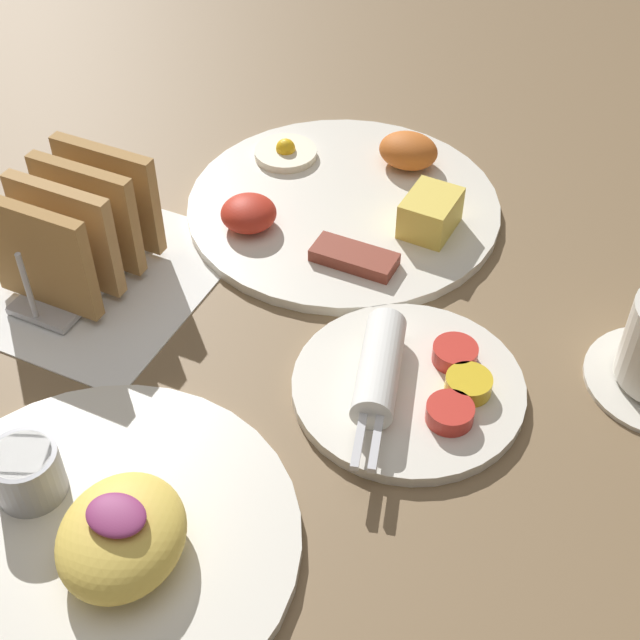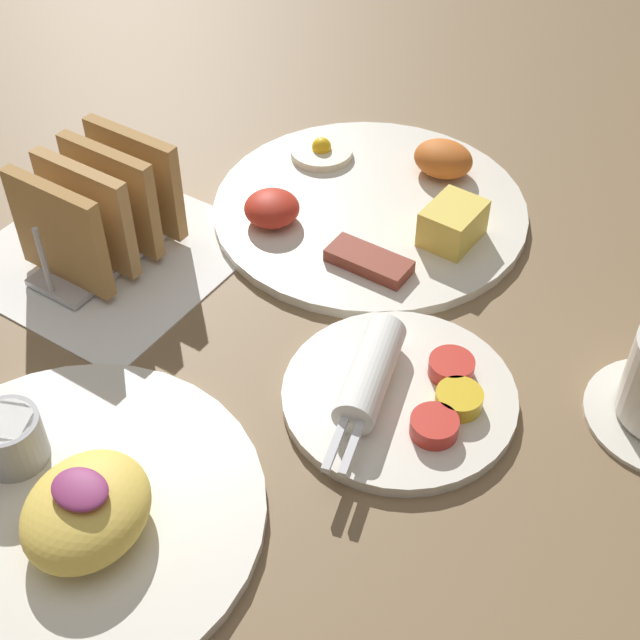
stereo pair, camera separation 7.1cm
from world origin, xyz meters
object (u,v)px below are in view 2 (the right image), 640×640
Objects in this scene: toast_rack at (100,210)px; plate_condiments at (398,391)px; plate_breakfast at (371,204)px; plate_foreground at (67,506)px.

plate_condiments is at bearing -1.46° from toast_rack.
plate_breakfast is 1.54× the size of plate_condiments.
plate_condiments is (0.14, -0.20, 0.00)m from plate_breakfast.
plate_breakfast is at bearing 91.05° from plate_foreground.
plate_condiments is at bearing -54.00° from plate_breakfast.
plate_foreground is at bearing -52.23° from toast_rack.
plate_foreground is (-0.13, -0.22, 0.00)m from plate_condiments.
plate_breakfast is 0.24m from plate_condiments.
plate_foreground is 0.29m from toast_rack.
plate_breakfast is 1.10× the size of plate_foreground.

